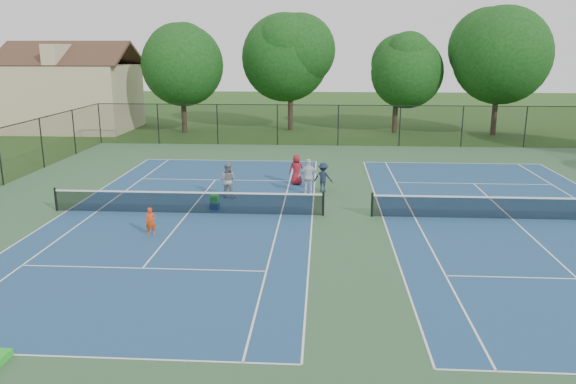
# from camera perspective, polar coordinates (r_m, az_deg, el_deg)

# --- Properties ---
(ground) EXTENTS (140.00, 140.00, 0.00)m
(ground) POSITION_cam_1_polar(r_m,az_deg,el_deg) (24.46, 6.04, -2.46)
(ground) COLOR #234716
(ground) RESTS_ON ground
(court_pad) EXTENTS (36.00, 36.00, 0.01)m
(court_pad) POSITION_cam_1_polar(r_m,az_deg,el_deg) (24.46, 6.04, -2.45)
(court_pad) COLOR #325934
(court_pad) RESTS_ON ground
(tennis_court_left) EXTENTS (12.00, 23.83, 1.07)m
(tennis_court_left) POSITION_cam_1_polar(r_m,az_deg,el_deg) (25.11, -10.13, -1.92)
(tennis_court_left) COLOR navy
(tennis_court_left) RESTS_ON ground
(tennis_court_right) EXTENTS (12.00, 23.83, 1.07)m
(tennis_court_right) POSITION_cam_1_polar(r_m,az_deg,el_deg) (25.72, 21.84, -2.37)
(tennis_court_right) COLOR navy
(tennis_court_right) RESTS_ON ground
(perimeter_fence) EXTENTS (36.08, 36.08, 3.02)m
(perimeter_fence) POSITION_cam_1_polar(r_m,az_deg,el_deg) (24.05, 6.14, 1.20)
(perimeter_fence) COLOR black
(perimeter_fence) RESTS_ON ground
(tree_back_a) EXTENTS (6.80, 6.80, 9.15)m
(tree_back_a) POSITION_cam_1_polar(r_m,az_deg,el_deg) (48.87, -10.77, 13.01)
(tree_back_a) COLOR #2D2116
(tree_back_a) RESTS_ON ground
(tree_back_b) EXTENTS (7.60, 7.60, 10.03)m
(tree_back_b) POSITION_cam_1_polar(r_m,az_deg,el_deg) (49.47, 0.25, 13.91)
(tree_back_b) COLOR #2D2116
(tree_back_b) RESTS_ON ground
(tree_back_c) EXTENTS (6.00, 6.00, 8.40)m
(tree_back_c) POSITION_cam_1_polar(r_m,az_deg,el_deg) (48.80, 11.04, 12.33)
(tree_back_c) COLOR #2D2116
(tree_back_c) RESTS_ON ground
(tree_back_d) EXTENTS (7.80, 7.80, 10.37)m
(tree_back_d) POSITION_cam_1_polar(r_m,az_deg,el_deg) (49.44, 20.76, 13.27)
(tree_back_d) COLOR #2D2116
(tree_back_d) RESTS_ON ground
(clapboard_house) EXTENTS (10.80, 8.10, 7.65)m
(clapboard_house) POSITION_cam_1_polar(r_m,az_deg,el_deg) (53.26, -20.97, 9.24)
(clapboard_house) COLOR tan
(clapboard_house) RESTS_ON ground
(child_player) EXTENTS (0.46, 0.38, 1.10)m
(child_player) POSITION_cam_1_polar(r_m,az_deg,el_deg) (22.40, -13.77, -2.93)
(child_player) COLOR #E93F0F
(child_player) RESTS_ON ground
(instructor) EXTENTS (0.92, 0.76, 1.73)m
(instructor) POSITION_cam_1_polar(r_m,az_deg,el_deg) (27.27, -6.15, 1.20)
(instructor) COLOR gray
(instructor) RESTS_ON ground
(bystander_a) EXTENTS (1.09, 0.54, 1.80)m
(bystander_a) POSITION_cam_1_polar(r_m,az_deg,el_deg) (27.74, 2.11, 1.57)
(bystander_a) COLOR silver
(bystander_a) RESTS_ON ground
(bystander_b) EXTENTS (1.08, 0.79, 1.49)m
(bystander_b) POSITION_cam_1_polar(r_m,az_deg,el_deg) (28.31, 3.60, 1.50)
(bystander_b) COLOR #1A2439
(bystander_b) RESTS_ON ground
(bystander_c) EXTENTS (0.87, 0.64, 1.62)m
(bystander_c) POSITION_cam_1_polar(r_m,az_deg,el_deg) (29.73, 0.86, 2.28)
(bystander_c) COLOR maroon
(bystander_c) RESTS_ON ground
(ball_crate) EXTENTS (0.43, 0.35, 0.33)m
(ball_crate) POSITION_cam_1_polar(r_m,az_deg,el_deg) (25.45, -7.46, -1.44)
(ball_crate) COLOR navy
(ball_crate) RESTS_ON ground
(ball_hopper) EXTENTS (0.37, 0.31, 0.38)m
(ball_hopper) POSITION_cam_1_polar(r_m,az_deg,el_deg) (25.36, -7.49, -0.67)
(ball_hopper) COLOR green
(ball_hopper) RESTS_ON ball_crate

